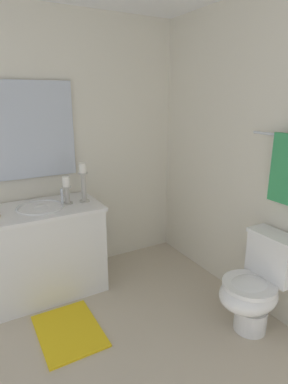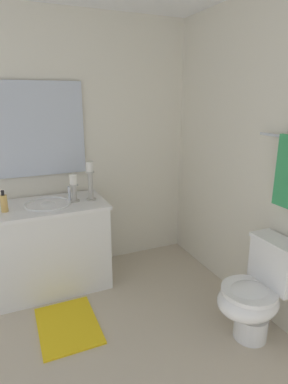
% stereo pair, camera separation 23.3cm
% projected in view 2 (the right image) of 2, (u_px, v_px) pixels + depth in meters
% --- Properties ---
extents(floor, '(2.84, 2.77, 0.02)m').
position_uv_depth(floor, '(101.00, 367.00, 2.11)').
color(floor, beige).
rests_on(floor, ground).
extents(wall_back, '(2.84, 0.04, 2.45)m').
position_uv_depth(wall_back, '(281.00, 166.00, 2.29)').
color(wall_back, silver).
rests_on(wall_back, ground).
extents(wall_left, '(0.04, 2.77, 2.45)m').
position_uv_depth(wall_left, '(53.00, 150.00, 3.00)').
color(wall_left, silver).
rests_on(wall_left, ground).
extents(vanity_cabinet, '(0.58, 1.00, 0.80)m').
position_uv_depth(vanity_cabinet, '(52.00, 246.00, 2.90)').
color(vanity_cabinet, white).
rests_on(vanity_cabinet, ground).
extents(sink_basin, '(0.40, 0.40, 0.24)m').
position_uv_depth(sink_basin, '(49.00, 208.00, 2.80)').
color(sink_basin, white).
rests_on(sink_basin, vanity_cabinet).
extents(mirror, '(0.02, 0.82, 0.84)m').
position_uv_depth(mirror, '(38.00, 130.00, 2.86)').
color(mirror, silver).
extents(candle_holder_tall, '(0.09, 0.09, 0.35)m').
position_uv_depth(candle_holder_tall, '(90.00, 180.00, 2.86)').
color(candle_holder_tall, '#B7B2A5').
rests_on(candle_holder_tall, vanity_cabinet).
extents(candle_holder_short, '(0.09, 0.09, 0.25)m').
position_uv_depth(candle_holder_short, '(74.00, 187.00, 2.83)').
color(candle_holder_short, '#B7B2A5').
rests_on(candle_holder_short, vanity_cabinet).
extents(soap_bottle, '(0.06, 0.06, 0.18)m').
position_uv_depth(soap_bottle, '(4.00, 203.00, 2.59)').
color(soap_bottle, '#E5B259').
rests_on(soap_bottle, vanity_cabinet).
extents(toilet, '(0.39, 0.54, 0.75)m').
position_uv_depth(toilet, '(256.00, 293.00, 2.27)').
color(toilet, white).
rests_on(toilet, ground).
extents(bath_mat, '(0.60, 0.44, 0.02)m').
position_uv_depth(bath_mat, '(68.00, 325.00, 2.47)').
color(bath_mat, yellow).
rests_on(bath_mat, ground).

